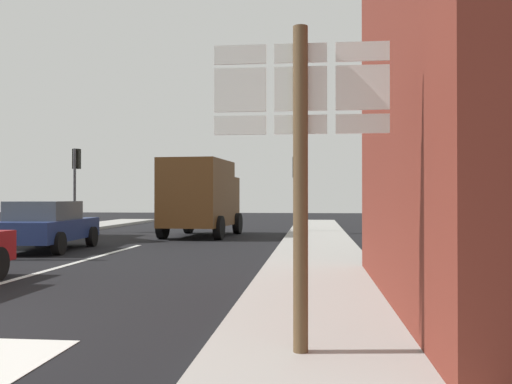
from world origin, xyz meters
The scene contains 8 objects.
ground_plane centered at (0.00, 10.00, 0.00)m, with size 80.00×80.00×0.00m, color black.
sidewalk_right centered at (5.85, 8.00, 0.07)m, with size 2.37×44.00×0.14m, color #9E9B96.
lane_centre_stripe centered at (0.00, 6.00, 0.01)m, with size 0.16×12.00×0.01m, color silver.
sedan_far centered at (-2.18, 9.99, 0.76)m, with size 2.18×4.30×1.47m.
delivery_truck centered at (1.21, 16.21, 1.65)m, with size 2.77×5.13×3.05m.
route_sign_post centered at (5.60, -0.55, 2.00)m, with size 1.66×0.14×3.20m.
traffic_light_far_right centered at (4.96, 18.40, 2.48)m, with size 0.30×0.49×3.35m.
traffic_light_far_left centered at (-4.96, 18.27, 2.79)m, with size 0.30×0.49×3.78m.
Camera 1 is at (5.72, -5.79, 1.59)m, focal length 38.98 mm.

